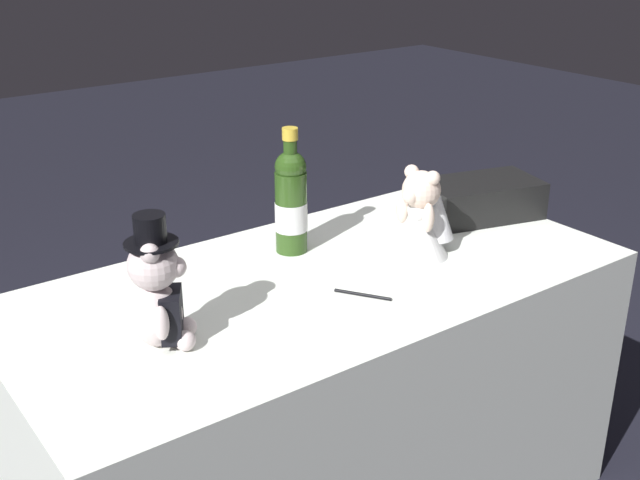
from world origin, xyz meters
name	(u,v)px	position (x,y,z in m)	size (l,w,h in m)	color
reception_table	(320,404)	(0.00, 0.00, 0.37)	(1.55, 0.75, 0.75)	white
teddy_bear_groom	(159,290)	(-0.46, -0.07, 0.87)	(0.14, 0.13, 0.29)	silver
teddy_bear_bride	(424,216)	(0.31, -0.04, 0.85)	(0.20, 0.16, 0.24)	white
champagne_bottle	(291,200)	(0.04, 0.18, 0.89)	(0.09, 0.09, 0.33)	#284717
signing_pen	(361,294)	(0.02, -0.14, 0.75)	(0.09, 0.13, 0.01)	black
gift_case_black	(480,199)	(0.63, 0.06, 0.80)	(0.38, 0.28, 0.11)	black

